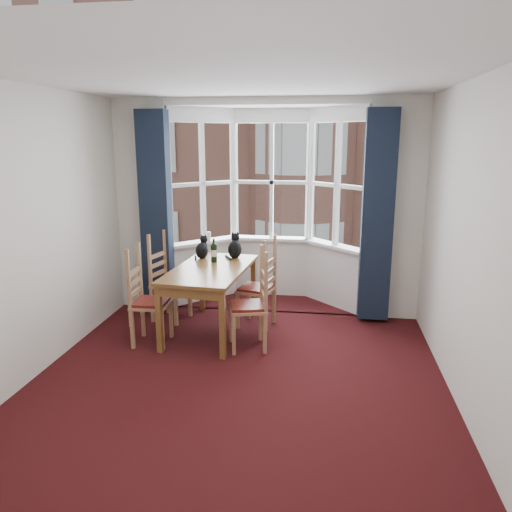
% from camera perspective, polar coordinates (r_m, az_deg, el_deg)
% --- Properties ---
extents(floor, '(4.50, 4.50, 0.00)m').
position_cam_1_polar(floor, '(4.83, -2.52, -15.13)').
color(floor, black).
rests_on(floor, ground).
extents(ceiling, '(4.50, 4.50, 0.00)m').
position_cam_1_polar(ceiling, '(4.27, -2.92, 20.01)').
color(ceiling, white).
rests_on(ceiling, floor).
extents(wall_left, '(0.00, 4.50, 4.50)m').
position_cam_1_polar(wall_left, '(5.11, -25.33, 1.87)').
color(wall_left, silver).
rests_on(wall_left, floor).
extents(wall_right, '(0.00, 4.50, 4.50)m').
position_cam_1_polar(wall_right, '(4.43, 23.63, 0.43)').
color(wall_right, silver).
rests_on(wall_right, floor).
extents(wall_near, '(4.00, 0.00, 4.00)m').
position_cam_1_polar(wall_near, '(2.27, -13.66, -10.63)').
color(wall_near, silver).
rests_on(wall_near, floor).
extents(wall_back_pier_left, '(0.70, 0.12, 2.80)m').
position_cam_1_polar(wall_back_pier_left, '(6.93, -12.69, 5.58)').
color(wall_back_pier_left, silver).
rests_on(wall_back_pier_left, floor).
extents(wall_back_pier_right, '(0.70, 0.12, 2.80)m').
position_cam_1_polar(wall_back_pier_right, '(6.53, 15.60, 4.95)').
color(wall_back_pier_right, silver).
rests_on(wall_back_pier_right, floor).
extents(bay_window, '(2.76, 0.94, 2.80)m').
position_cam_1_polar(bay_window, '(7.03, 1.56, 6.01)').
color(bay_window, white).
rests_on(bay_window, floor).
extents(curtain_left, '(0.38, 0.22, 2.60)m').
position_cam_1_polar(curtain_left, '(6.69, -11.36, 4.94)').
color(curtain_left, '#162033').
rests_on(curtain_left, floor).
extents(curtain_right, '(0.38, 0.22, 2.60)m').
position_cam_1_polar(curtain_right, '(6.34, 13.70, 4.36)').
color(curtain_right, '#162033').
rests_on(curtain_right, floor).
extents(dining_table, '(0.94, 1.59, 0.80)m').
position_cam_1_polar(dining_table, '(5.96, -5.23, -2.19)').
color(dining_table, brown).
rests_on(dining_table, floor).
extents(chair_left_near, '(0.41, 0.43, 0.92)m').
position_cam_1_polar(chair_left_near, '(5.82, -12.75, -5.31)').
color(chair_left_near, '#A0724D').
rests_on(chair_left_near, floor).
extents(chair_left_far, '(0.49, 0.50, 0.92)m').
position_cam_1_polar(chair_left_far, '(6.54, -10.39, -3.10)').
color(chair_left_far, '#A0724D').
rests_on(chair_left_far, floor).
extents(chair_right_near, '(0.50, 0.51, 0.92)m').
position_cam_1_polar(chair_right_near, '(5.56, -0.03, -5.87)').
color(chair_right_near, '#A0724D').
rests_on(chair_right_near, floor).
extents(chair_right_far, '(0.49, 0.50, 0.92)m').
position_cam_1_polar(chair_right_far, '(6.15, 0.79, -3.93)').
color(chair_right_far, '#A0724D').
rests_on(chair_right_far, floor).
extents(cat_left, '(0.19, 0.24, 0.31)m').
position_cam_1_polar(cat_left, '(6.40, -6.18, 0.79)').
color(cat_left, black).
rests_on(cat_left, dining_table).
extents(cat_right, '(0.20, 0.26, 0.34)m').
position_cam_1_polar(cat_right, '(6.38, -2.43, 0.94)').
color(cat_right, black).
rests_on(cat_right, dining_table).
extents(wine_bottle, '(0.08, 0.08, 0.30)m').
position_cam_1_polar(wine_bottle, '(6.18, -4.83, 0.51)').
color(wine_bottle, black).
rests_on(wine_bottle, dining_table).
extents(candle_tall, '(0.06, 0.06, 0.13)m').
position_cam_1_polar(candle_tall, '(7.10, -5.44, 2.24)').
color(candle_tall, white).
rests_on(candle_tall, bay_window).
extents(street, '(80.00, 80.00, 0.00)m').
position_cam_1_polar(street, '(37.36, 6.79, 0.53)').
color(street, '#333335').
rests_on(street, ground).
extents(tenement_building, '(18.40, 7.80, 15.20)m').
position_cam_1_polar(tenement_building, '(18.21, 5.80, 11.16)').
color(tenement_building, '#8F5A49').
rests_on(tenement_building, street).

